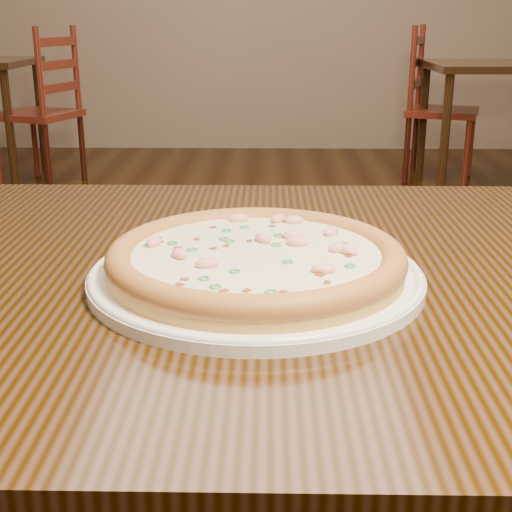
{
  "coord_description": "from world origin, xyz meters",
  "views": [
    {
      "loc": [
        0.11,
        -1.12,
        1.02
      ],
      "look_at": [
        0.09,
        -0.42,
        0.78
      ],
      "focal_mm": 50.0,
      "sensor_mm": 36.0,
      "label": 1
    }
  ],
  "objects_px": {
    "hero_table": "(359,347)",
    "chair_b": "(45,114)",
    "plate": "(256,275)",
    "pizza": "(256,259)",
    "chair_c": "(433,110)"
  },
  "relations": [
    {
      "from": "pizza",
      "to": "chair_b",
      "type": "height_order",
      "value": "chair_b"
    },
    {
      "from": "plate",
      "to": "hero_table",
      "type": "bearing_deg",
      "value": 22.62
    },
    {
      "from": "hero_table",
      "to": "chair_c",
      "type": "height_order",
      "value": "chair_c"
    },
    {
      "from": "chair_c",
      "to": "plate",
      "type": "bearing_deg",
      "value": -105.2
    },
    {
      "from": "hero_table",
      "to": "chair_b",
      "type": "distance_m",
      "value": 3.88
    },
    {
      "from": "hero_table",
      "to": "plate",
      "type": "height_order",
      "value": "plate"
    },
    {
      "from": "plate",
      "to": "chair_c",
      "type": "relative_size",
      "value": 0.37
    },
    {
      "from": "plate",
      "to": "pizza",
      "type": "distance_m",
      "value": 0.02
    },
    {
      "from": "chair_b",
      "to": "chair_c",
      "type": "bearing_deg",
      "value": 5.25
    },
    {
      "from": "hero_table",
      "to": "chair_c",
      "type": "distance_m",
      "value": 3.93
    },
    {
      "from": "hero_table",
      "to": "chair_b",
      "type": "bearing_deg",
      "value": 112.3
    },
    {
      "from": "pizza",
      "to": "chair_c",
      "type": "relative_size",
      "value": 0.33
    },
    {
      "from": "plate",
      "to": "pizza",
      "type": "bearing_deg",
      "value": 61.69
    },
    {
      "from": "chair_b",
      "to": "pizza",
      "type": "bearing_deg",
      "value": -69.62
    },
    {
      "from": "chair_c",
      "to": "chair_b",
      "type": "bearing_deg",
      "value": -174.75
    }
  ]
}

